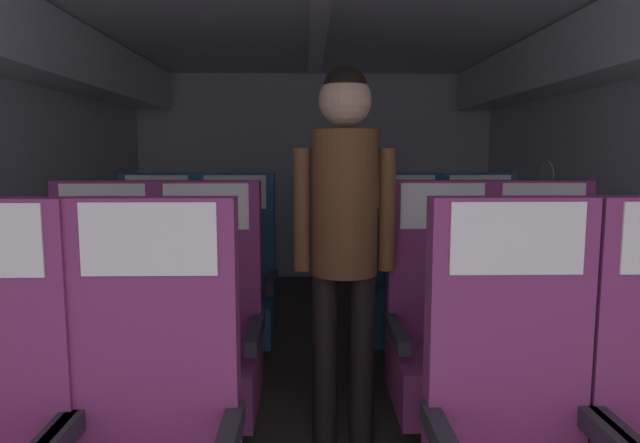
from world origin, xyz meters
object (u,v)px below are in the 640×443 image
(seat_b_right_window, at_px, (444,340))
(seat_c_left_window, at_px, (156,290))
(seat_c_left_aisle, at_px, (235,290))
(seat_b_left_aisle, at_px, (206,342))
(seat_b_left_window, at_px, (101,342))
(seat_c_right_aisle, at_px, (481,289))
(seat_b_right_aisle, at_px, (546,339))
(seat_c_right_window, at_px, (405,289))
(flight_attendant, at_px, (344,218))

(seat_b_right_window, distance_m, seat_c_left_window, 1.74)
(seat_c_left_aisle, bearing_deg, seat_b_left_aisle, -90.54)
(seat_b_left_window, xyz_separation_m, seat_c_left_aisle, (0.45, 0.90, 0.00))
(seat_c_left_window, relative_size, seat_c_right_aisle, 1.00)
(seat_b_left_aisle, relative_size, seat_c_left_aisle, 1.00)
(seat_b_right_aisle, relative_size, seat_c_right_aisle, 1.00)
(seat_c_right_aisle, bearing_deg, seat_c_right_window, 177.71)
(seat_b_right_aisle, xyz_separation_m, flight_attendant, (-0.88, 0.02, 0.53))
(seat_b_right_aisle, xyz_separation_m, seat_c_right_aisle, (-0.01, 0.89, 0.00))
(seat_c_left_aisle, height_order, seat_c_right_window, same)
(seat_b_left_window, height_order, seat_c_right_window, same)
(seat_b_left_window, relative_size, flight_attendant, 0.71)
(seat_c_right_aisle, bearing_deg, seat_c_left_window, 179.64)
(seat_b_right_aisle, bearing_deg, seat_b_left_window, -179.91)
(seat_c_right_aisle, bearing_deg, seat_b_right_window, -116.21)
(seat_c_right_aisle, height_order, seat_c_right_window, same)
(seat_b_left_aisle, relative_size, seat_c_left_window, 1.00)
(seat_b_left_aisle, xyz_separation_m, seat_c_right_window, (1.02, 0.91, 0.00))
(seat_c_left_aisle, height_order, flight_attendant, flight_attendant)
(seat_b_left_aisle, distance_m, flight_attendant, 0.80)
(seat_b_left_aisle, distance_m, seat_c_right_window, 1.37)
(seat_c_right_aisle, height_order, flight_attendant, flight_attendant)
(seat_c_left_aisle, bearing_deg, flight_attendant, -56.34)
(seat_c_left_window, bearing_deg, seat_c_left_aisle, -0.58)
(seat_c_left_window, relative_size, flight_attendant, 0.71)
(seat_b_left_aisle, distance_m, seat_c_right_aisle, 1.72)
(seat_b_right_aisle, bearing_deg, seat_c_right_aisle, 90.41)
(seat_b_left_aisle, distance_m, seat_c_left_window, 1.02)
(seat_c_right_aisle, bearing_deg, seat_b_left_aisle, -148.62)
(seat_b_left_window, distance_m, seat_c_left_window, 0.91)
(seat_b_right_aisle, height_order, seat_c_left_aisle, same)
(seat_b_right_window, height_order, seat_c_left_window, same)
(seat_c_right_aisle, bearing_deg, seat_b_left_window, -154.95)
(seat_b_right_aisle, height_order, seat_c_right_window, same)
(seat_c_right_aisle, bearing_deg, seat_c_left_aisle, 179.70)
(seat_b_right_aisle, xyz_separation_m, seat_c_left_aisle, (-1.47, 0.90, 0.00))
(seat_b_right_window, bearing_deg, flight_attendant, 177.10)
(seat_b_right_window, xyz_separation_m, seat_c_right_window, (-0.01, 0.91, 0.00))
(seat_b_right_window, bearing_deg, seat_b_left_window, 179.97)
(seat_b_left_aisle, bearing_deg, seat_c_right_aisle, 31.38)
(seat_b_right_aisle, distance_m, flight_attendant, 1.03)
(seat_b_left_aisle, bearing_deg, seat_c_left_aisle, 89.46)
(seat_c_left_window, bearing_deg, seat_c_right_aisle, -0.36)
(seat_b_left_aisle, bearing_deg, seat_b_right_aisle, 0.18)
(seat_b_left_aisle, relative_size, seat_b_right_aisle, 1.00)
(seat_b_left_window, bearing_deg, seat_b_left_aisle, -0.19)
(seat_c_right_window, bearing_deg, seat_b_right_aisle, -63.33)
(seat_b_right_aisle, bearing_deg, seat_b_left_aisle, -179.82)
(seat_b_right_window, distance_m, seat_c_right_aisle, 1.00)
(seat_b_left_window, relative_size, seat_c_left_window, 1.00)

